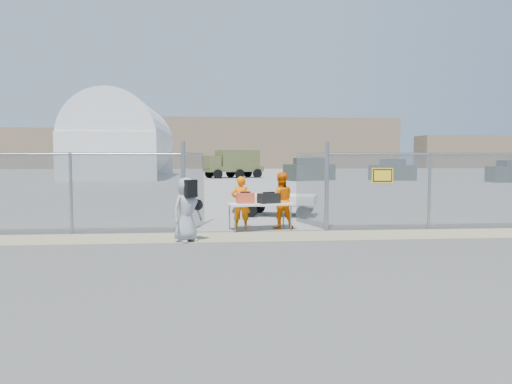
{
  "coord_description": "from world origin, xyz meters",
  "views": [
    {
      "loc": [
        -1.24,
        -11.76,
        2.07
      ],
      "look_at": [
        0.0,
        2.0,
        1.1
      ],
      "focal_mm": 35.0,
      "sensor_mm": 36.0,
      "label": 1
    }
  ],
  "objects": [
    {
      "name": "black_duffel",
      "position": [
        0.37,
        2.08,
        0.92
      ],
      "size": [
        0.66,
        0.52,
        0.28
      ],
      "primitive_type": "cube",
      "rotation": [
        0.0,
        0.0,
        0.36
      ],
      "color": "black",
      "rests_on": "folding_table"
    },
    {
      "name": "security_worker_left",
      "position": [
        -0.4,
        2.45,
        0.76
      ],
      "size": [
        0.6,
        0.44,
        1.52
      ],
      "primitive_type": "imported",
      "rotation": [
        0.0,
        0.0,
        3.0
      ],
      "color": "#FE6E00",
      "rests_on": "ground"
    },
    {
      "name": "tarmac_inside",
      "position": [
        0.0,
        42.0,
        0.01
      ],
      "size": [
        160.0,
        80.0,
        0.01
      ],
      "primitive_type": "cube",
      "color": "gray",
      "rests_on": "ground"
    },
    {
      "name": "orange_bag",
      "position": [
        -0.29,
        2.12,
        0.92
      ],
      "size": [
        0.52,
        0.39,
        0.29
      ],
      "primitive_type": "cube",
      "rotation": [
        0.0,
        0.0,
        0.18
      ],
      "color": "#DC4B29",
      "rests_on": "folding_table"
    },
    {
      "name": "folding_table",
      "position": [
        0.13,
        2.14,
        0.39
      ],
      "size": [
        1.94,
        1.12,
        0.78
      ],
      "primitive_type": null,
      "rotation": [
        0.0,
        0.0,
        0.21
      ],
      "color": "white",
      "rests_on": "ground"
    },
    {
      "name": "chain_link_fence",
      "position": [
        0.0,
        2.0,
        1.1
      ],
      "size": [
        40.0,
        0.2,
        2.2
      ],
      "primitive_type": null,
      "color": "gray",
      "rests_on": "ground"
    },
    {
      "name": "parked_vehicle_mid",
      "position": [
        14.87,
        31.32,
        0.93
      ],
      "size": [
        4.49,
        3.39,
        1.85
      ],
      "primitive_type": null,
      "rotation": [
        0.0,
        0.0,
        -0.43
      ],
      "color": "#333C33",
      "rests_on": "ground"
    },
    {
      "name": "utility_trailer",
      "position": [
        1.17,
        5.56,
        0.4
      ],
      "size": [
        3.62,
        2.57,
        0.79
      ],
      "primitive_type": null,
      "rotation": [
        0.0,
        0.0,
        -0.3
      ],
      "color": "white",
      "rests_on": "ground"
    },
    {
      "name": "dirt_strip",
      "position": [
        0.0,
        1.0,
        0.01
      ],
      "size": [
        44.0,
        1.6,
        0.01
      ],
      "primitive_type": "cube",
      "color": "#958C65",
      "rests_on": "ground"
    },
    {
      "name": "ground",
      "position": [
        0.0,
        0.0,
        0.0
      ],
      "size": [
        160.0,
        160.0,
        0.0
      ],
      "primitive_type": "plane",
      "color": "#424141"
    },
    {
      "name": "security_worker_right",
      "position": [
        0.75,
        2.45,
        0.82
      ],
      "size": [
        0.84,
        0.67,
        1.63
      ],
      "primitive_type": "imported",
      "rotation": [
        0.0,
        0.0,
        3.21
      ],
      "color": "#FE6E00",
      "rests_on": "ground"
    },
    {
      "name": "parked_vehicle_near",
      "position": [
        7.41,
        31.65,
        0.97
      ],
      "size": [
        4.72,
        3.47,
        1.95
      ],
      "primitive_type": null,
      "rotation": [
        0.0,
        0.0,
        0.4
      ],
      "color": "#333C33",
      "rests_on": "ground"
    },
    {
      "name": "visitor",
      "position": [
        -1.84,
        0.42,
        0.79
      ],
      "size": [
        0.92,
        0.87,
        1.58
      ],
      "primitive_type": "imported",
      "rotation": [
        0.0,
        0.0,
        0.64
      ],
      "color": "#92939C",
      "rests_on": "ground"
    },
    {
      "name": "military_truck",
      "position": [
        0.97,
        37.72,
        1.37
      ],
      "size": [
        6.12,
        4.09,
        2.74
      ],
      "primitive_type": null,
      "rotation": [
        0.0,
        0.0,
        0.38
      ],
      "color": "brown",
      "rests_on": "ground"
    },
    {
      "name": "quonset_hangar",
      "position": [
        -10.0,
        40.0,
        4.0
      ],
      "size": [
        9.0,
        18.0,
        8.0
      ],
      "primitive_type": null,
      "color": "silver",
      "rests_on": "ground"
    },
    {
      "name": "distant_hills",
      "position": [
        5.0,
        78.0,
        4.5
      ],
      "size": [
        140.0,
        6.0,
        9.0
      ],
      "primitive_type": null,
      "color": "#7F684F",
      "rests_on": "ground"
    }
  ]
}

